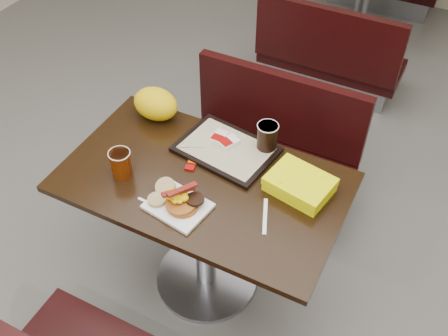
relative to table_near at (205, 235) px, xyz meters
The scene contains 22 objects.
floor 0.38m from the table_near, ahead, with size 6.00×7.00×0.01m, color slate.
table_near is the anchor object (origin of this frame).
bench_near_n 0.70m from the table_near, 90.00° to the left, with size 1.00×0.46×0.72m, color black, non-canonical shape.
bench_far_s 1.90m from the table_near, 90.00° to the left, with size 1.00×0.46×0.72m, color black, non-canonical shape.
platter 0.42m from the table_near, 94.89° to the right, with size 0.24×0.19×0.01m, color white.
pancake_stack 0.44m from the table_near, 87.60° to the right, with size 0.13×0.13×0.03m, color #AA611C.
sausage_patty 0.45m from the table_near, 72.37° to the right, with size 0.07×0.07×0.01m, color black.
scrambled_eggs 0.47m from the table_near, 96.88° to the right, with size 0.08×0.07×0.04m, color #FFC905.
bacon_strips 0.49m from the table_near, 95.08° to the right, with size 0.14×0.06×0.01m, color #430504, non-canonical shape.
muffin_bottom 0.46m from the table_near, 116.61° to the right, with size 0.08×0.08×0.02m, color tan.
muffin_top 0.44m from the table_near, 126.56° to the right, with size 0.08×0.08×0.02m, color tan.
coffee_cup_near 0.56m from the table_near, 159.07° to the right, with size 0.09×0.09×0.12m, color #862D04.
fork 0.46m from the table_near, 123.80° to the right, with size 0.11×0.02×0.00m, color white, non-canonical shape.
knife 0.50m from the table_near, 11.71° to the right, with size 0.18×0.02×0.00m, color white.
condiment_syrup 0.40m from the table_near, 141.06° to the left, with size 0.04×0.03×0.01m, color #C53708.
condiment_ketchup 0.39m from the table_near, 158.28° to the left, with size 0.04×0.03×0.01m, color #8C0504.
tray 0.43m from the table_near, 87.52° to the left, with size 0.42×0.30×0.02m, color black.
hashbrown_sleeve_left 0.47m from the table_near, 101.08° to the left, with size 0.06×0.08×0.02m, color silver.
hashbrown_sleeve_right 0.47m from the table_near, 88.28° to the left, with size 0.06×0.08×0.02m, color silver.
coffee_cup_far 0.57m from the table_near, 60.70° to the left, with size 0.09×0.09×0.12m, color black.
clamshell 0.58m from the table_near, 18.44° to the left, with size 0.25×0.19×0.07m, color #ECE803.
paper_bag 0.66m from the table_near, 145.74° to the left, with size 0.22×0.16×0.15m, color #FCBC08.
Camera 1 is at (0.78, -1.33, 2.36)m, focal length 42.31 mm.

